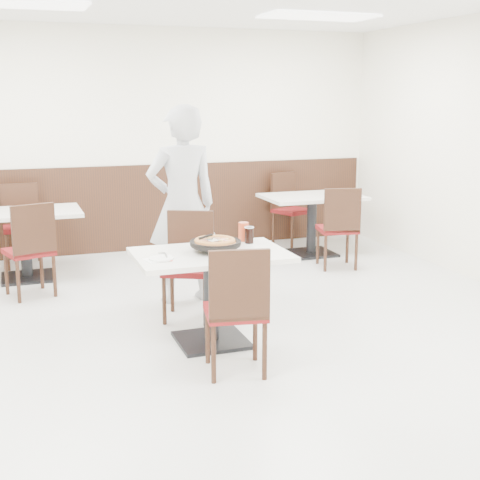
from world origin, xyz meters
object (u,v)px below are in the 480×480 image
object	(u,v)px
pizza	(215,243)
red_cup	(244,232)
side_plate	(161,258)
chair_near	(235,309)
cola_glass	(249,236)
diner_person	(182,205)
bg_chair_right_near	(337,227)
main_table	(211,298)
pizza_pan	(216,246)
bg_table_right	(311,225)
bg_chair_left_near	(29,249)
chair_far	(188,267)
bg_table_left	(26,245)
bg_chair_left_far	(22,226)
bg_chair_right_far	(293,209)

from	to	relation	value
pizza	red_cup	bearing A→B (deg)	37.73
side_plate	chair_near	bearing A→B (deg)	-50.72
cola_glass	diner_person	xyz separation A→B (m)	(-0.33, 0.96, 0.13)
chair_near	bg_chair_right_near	distance (m)	3.23
main_table	diner_person	xyz separation A→B (m)	(0.07, 1.18, 0.57)
pizza_pan	side_plate	size ratio (longest dim) A/B	1.93
main_table	bg_table_right	xyz separation A→B (m)	(2.08, 2.53, 0.00)
bg_chair_left_near	chair_far	bearing A→B (deg)	-59.57
chair_near	bg_table_left	world-z (taller)	chair_near
pizza_pan	pizza	bearing A→B (deg)	79.68
side_plate	bg_table_right	size ratio (longest dim) A/B	0.16
side_plate	cola_glass	xyz separation A→B (m)	(0.82, 0.32, 0.06)
bg_chair_left_near	bg_chair_left_far	xyz separation A→B (m)	(-0.03, 1.28, 0.00)
bg_chair_left_far	bg_table_right	xyz separation A→B (m)	(3.43, -0.58, -0.10)
pizza	bg_chair_left_near	distance (m)	2.28
chair_near	bg_table_left	bearing A→B (deg)	123.13
chair_near	bg_table_left	size ratio (longest dim) A/B	0.79
pizza_pan	bg_chair_right_near	world-z (taller)	bg_chair_right_near
bg_chair_left_far	bg_chair_right_near	xyz separation A→B (m)	(3.44, -1.27, 0.00)
chair_far	bg_chair_right_near	world-z (taller)	same
diner_person	side_plate	bearing A→B (deg)	64.44
pizza	bg_table_left	distance (m)	2.86
cola_glass	bg_chair_right_near	world-z (taller)	bg_chair_right_near
main_table	bg_table_right	bearing A→B (deg)	50.66
side_plate	bg_chair_left_near	xyz separation A→B (m)	(-0.91, 1.94, -0.28)
chair_near	bg_table_right	size ratio (longest dim) A/B	0.79
pizza	bg_chair_right_far	xyz separation A→B (m)	(2.04, 3.11, -0.34)
bg_chair_left_far	bg_chair_right_far	size ratio (longest dim) A/B	1.00
main_table	side_plate	xyz separation A→B (m)	(-0.42, -0.11, 0.38)
chair_far	bg_chair_right_near	xyz separation A→B (m)	(2.10, 1.21, 0.00)
main_table	bg_chair_left_far	bearing A→B (deg)	113.56
main_table	diner_person	size ratio (longest dim) A/B	0.64
pizza_pan	cola_glass	world-z (taller)	cola_glass
chair_far	cola_glass	world-z (taller)	chair_far
bg_chair_left_far	diner_person	bearing A→B (deg)	125.80
bg_chair_right_far	bg_chair_right_near	bearing A→B (deg)	68.71
chair_near	pizza_pan	bearing A→B (deg)	95.43
pizza	bg_chair_right_far	world-z (taller)	bg_chair_right_far
bg_table_right	bg_table_left	bearing A→B (deg)	-179.65
bg_chair_left_far	chair_near	bearing A→B (deg)	109.24
pizza_pan	diner_person	size ratio (longest dim) A/B	0.19
chair_near	side_plate	xyz separation A→B (m)	(-0.42, 0.51, 0.28)
main_table	bg_chair_right_near	xyz separation A→B (m)	(2.08, 1.85, 0.10)
pizza_pan	bg_chair_right_far	size ratio (longest dim) A/B	0.38
pizza_pan	bg_table_right	size ratio (longest dim) A/B	0.30
diner_person	bg_chair_left_far	world-z (taller)	diner_person
chair_near	pizza	size ratio (longest dim) A/B	2.69
cola_glass	bg_table_right	xyz separation A→B (m)	(1.67, 2.31, -0.44)
diner_person	bg_table_right	world-z (taller)	diner_person
cola_glass	bg_chair_left_far	bearing A→B (deg)	121.28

